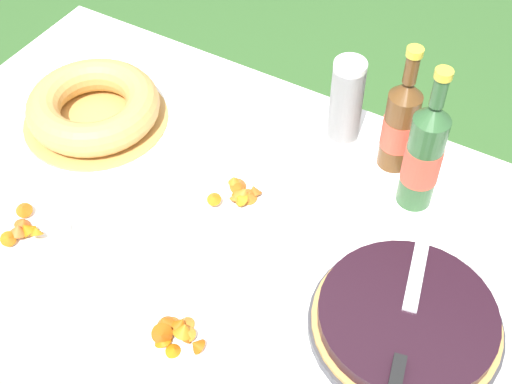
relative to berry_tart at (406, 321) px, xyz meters
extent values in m
plane|color=#335B28|center=(-0.43, 0.04, -0.73)|extent=(16.00, 16.00, 0.00)
cube|color=brown|center=(-0.43, 0.04, -0.05)|extent=(1.49, 0.93, 0.03)
cylinder|color=brown|center=(-1.12, 0.45, -0.40)|extent=(0.06, 0.06, 0.66)
cube|color=white|center=(-0.43, 0.04, -0.03)|extent=(1.50, 0.94, 0.00)
cube|color=white|center=(-0.43, 0.51, -0.08)|extent=(1.50, 0.01, 0.10)
cylinder|color=#38383D|center=(0.00, 0.00, -0.02)|extent=(0.35, 0.35, 0.02)
cylinder|color=tan|center=(0.00, 0.00, 0.00)|extent=(0.34, 0.34, 0.01)
cylinder|color=black|center=(0.00, 0.00, 0.02)|extent=(0.32, 0.32, 0.03)
cube|color=silver|center=(-0.02, 0.09, 0.03)|extent=(0.07, 0.19, 0.00)
cube|color=black|center=(0.03, -0.14, 0.04)|extent=(0.04, 0.09, 0.01)
cylinder|color=tan|center=(-0.84, 0.16, -0.02)|extent=(0.34, 0.34, 0.01)
torus|color=tan|center=(-0.84, 0.16, 0.02)|extent=(0.31, 0.31, 0.08)
cylinder|color=white|center=(-0.32, 0.40, 0.02)|extent=(0.07, 0.07, 0.09)
cylinder|color=white|center=(-0.32, 0.40, 0.03)|extent=(0.07, 0.07, 0.09)
cylinder|color=white|center=(-0.32, 0.40, 0.05)|extent=(0.07, 0.07, 0.09)
cylinder|color=white|center=(-0.32, 0.40, 0.06)|extent=(0.07, 0.07, 0.09)
cylinder|color=white|center=(-0.32, 0.40, 0.07)|extent=(0.07, 0.07, 0.09)
cylinder|color=white|center=(-0.32, 0.40, 0.08)|extent=(0.07, 0.07, 0.09)
cylinder|color=white|center=(-0.32, 0.40, 0.10)|extent=(0.07, 0.07, 0.09)
cylinder|color=white|center=(-0.32, 0.40, 0.11)|extent=(0.07, 0.07, 0.09)
cylinder|color=white|center=(-0.32, 0.40, 0.12)|extent=(0.07, 0.07, 0.09)
cylinder|color=white|center=(-0.32, 0.40, 0.14)|extent=(0.07, 0.07, 0.09)
torus|color=white|center=(-0.32, 0.40, 0.18)|extent=(0.07, 0.07, 0.01)
cylinder|color=#2D562D|center=(-0.10, 0.31, 0.08)|extent=(0.07, 0.07, 0.22)
cylinder|color=#E54C38|center=(-0.10, 0.31, 0.08)|extent=(0.08, 0.08, 0.09)
cone|color=#2D562D|center=(-0.10, 0.31, 0.22)|extent=(0.07, 0.07, 0.04)
cylinder|color=#2D562D|center=(-0.10, 0.31, 0.27)|extent=(0.03, 0.03, 0.06)
cylinder|color=gold|center=(-0.10, 0.31, 0.31)|extent=(0.03, 0.03, 0.02)
cylinder|color=brown|center=(-0.18, 0.39, 0.07)|extent=(0.07, 0.07, 0.19)
cylinder|color=#E54C38|center=(-0.18, 0.39, 0.06)|extent=(0.07, 0.07, 0.07)
cone|color=brown|center=(-0.18, 0.39, 0.18)|extent=(0.07, 0.07, 0.04)
cylinder|color=brown|center=(-0.18, 0.39, 0.23)|extent=(0.03, 0.03, 0.06)
cylinder|color=gold|center=(-0.18, 0.39, 0.27)|extent=(0.03, 0.03, 0.02)
cylinder|color=white|center=(-0.41, 0.11, -0.02)|extent=(0.22, 0.22, 0.01)
torus|color=white|center=(-0.41, 0.11, -0.01)|extent=(0.22, 0.22, 0.01)
cone|color=#AB5218|center=(-0.40, 0.14, -0.01)|extent=(0.04, 0.05, 0.04)
cone|color=#C06C1A|center=(-0.45, 0.14, 0.00)|extent=(0.04, 0.04, 0.02)
cone|color=orange|center=(-0.41, 0.10, 0.00)|extent=(0.04, 0.04, 0.04)
cone|color=orange|center=(-0.45, 0.07, 0.01)|extent=(0.04, 0.04, 0.03)
cone|color=#B6651B|center=(-0.40, 0.12, 0.00)|extent=(0.05, 0.05, 0.04)
cone|color=orange|center=(-0.41, 0.11, 0.01)|extent=(0.06, 0.06, 0.03)
cone|color=#B9660C|center=(-0.42, 0.11, 0.00)|extent=(0.05, 0.05, 0.03)
cone|color=#C85F1B|center=(-0.43, 0.14, 0.00)|extent=(0.06, 0.06, 0.04)
cone|color=#CA651E|center=(-0.42, 0.10, 0.00)|extent=(0.03, 0.03, 0.03)
cone|color=#A95613|center=(-0.42, 0.12, 0.01)|extent=(0.04, 0.04, 0.04)
cylinder|color=white|center=(-0.75, -0.19, -0.02)|extent=(0.20, 0.20, 0.01)
torus|color=white|center=(-0.75, -0.19, -0.01)|extent=(0.19, 0.19, 0.01)
cone|color=#C27414|center=(-0.71, -0.18, 0.01)|extent=(0.04, 0.03, 0.04)
cone|color=#BE610B|center=(-0.74, -0.18, 0.00)|extent=(0.05, 0.05, 0.04)
cone|color=#BD6612|center=(-0.75, -0.22, 0.01)|extent=(0.05, 0.05, 0.04)
cone|color=#CE6014|center=(-0.77, -0.15, 0.00)|extent=(0.04, 0.04, 0.03)
cone|color=#C65B23|center=(-0.75, -0.19, 0.00)|extent=(0.04, 0.05, 0.03)
cone|color=#BC551C|center=(-0.75, -0.17, 0.00)|extent=(0.05, 0.05, 0.03)
cylinder|color=white|center=(-0.33, -0.22, -0.02)|extent=(0.19, 0.19, 0.01)
torus|color=white|center=(-0.33, -0.22, -0.01)|extent=(0.19, 0.19, 0.01)
cone|color=#A95214|center=(-0.32, -0.22, 0.00)|extent=(0.04, 0.04, 0.04)
cone|color=#BE5011|center=(-0.37, -0.22, 0.01)|extent=(0.04, 0.04, 0.03)
cone|color=#C0670B|center=(-0.33, -0.25, -0.01)|extent=(0.04, 0.04, 0.02)
cone|color=#B96A14|center=(-0.33, -0.22, 0.01)|extent=(0.04, 0.05, 0.03)
cone|color=#AD4F0E|center=(-0.36, -0.25, 0.01)|extent=(0.06, 0.05, 0.05)
cone|color=#B34C0A|center=(-0.34, -0.21, 0.01)|extent=(0.04, 0.04, 0.04)
cone|color=#B15C09|center=(-0.36, -0.25, -0.01)|extent=(0.05, 0.05, 0.04)
cone|color=orange|center=(-0.34, -0.20, -0.01)|extent=(0.04, 0.04, 0.03)
cone|color=#C17921|center=(-0.32, -0.22, 0.00)|extent=(0.04, 0.04, 0.03)
cone|color=#BC4A0B|center=(-0.30, -0.23, -0.01)|extent=(0.04, 0.04, 0.04)
cone|color=#B4731E|center=(-0.37, -0.21, 0.00)|extent=(0.04, 0.04, 0.02)
camera|label=1|loc=(0.11, -0.72, 1.10)|focal=50.00mm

